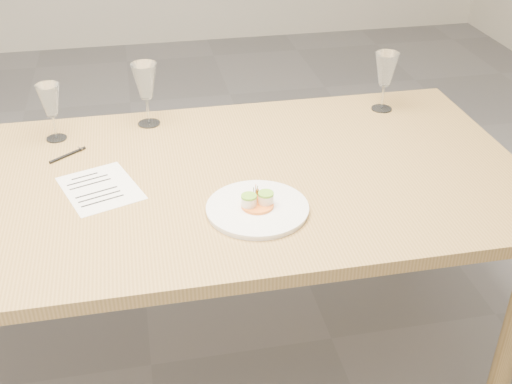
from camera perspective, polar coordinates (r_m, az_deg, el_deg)
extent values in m
plane|color=slate|center=(2.39, -9.30, -14.93)|extent=(7.00, 7.00, 0.00)
cube|color=#AC864B|center=(1.93, -11.15, 0.17)|extent=(2.40, 1.00, 0.04)
cylinder|color=#AC864B|center=(2.68, 13.55, 0.16)|extent=(0.07, 0.07, 0.71)
cylinder|color=white|center=(1.75, 0.13, -1.53)|extent=(0.28, 0.28, 0.01)
cylinder|color=white|center=(1.75, 0.13, -1.37)|extent=(0.28, 0.28, 0.01)
cylinder|color=orange|center=(1.75, 0.13, -1.20)|extent=(0.09, 0.09, 0.01)
cylinder|color=#FFF0D0|center=(1.73, -0.63, -0.82)|extent=(0.04, 0.04, 0.03)
cylinder|color=#FFF0D0|center=(1.74, 0.88, -0.59)|extent=(0.04, 0.04, 0.03)
cylinder|color=#84C336|center=(1.72, -0.63, -0.38)|extent=(0.04, 0.04, 0.01)
cylinder|color=#84C336|center=(1.74, 0.89, -0.15)|extent=(0.04, 0.04, 0.01)
cylinder|color=tan|center=(1.72, 2.20, -1.92)|extent=(0.04, 0.04, 0.00)
cube|color=white|center=(1.91, -13.67, 0.33)|extent=(0.27, 0.30, 0.00)
cube|color=black|center=(1.98, -14.99, 1.37)|extent=(0.08, 0.03, 0.00)
cube|color=black|center=(1.96, -14.75, 1.03)|extent=(0.12, 0.05, 0.00)
cube|color=black|center=(1.94, -14.50, 0.69)|extent=(0.12, 0.05, 0.00)
cube|color=black|center=(1.89, -14.00, -0.02)|extent=(0.12, 0.05, 0.00)
cube|color=black|center=(1.87, -13.74, -0.39)|extent=(0.12, 0.05, 0.00)
cube|color=black|center=(1.85, -13.47, -0.77)|extent=(0.12, 0.05, 0.00)
cylinder|color=black|center=(2.11, -16.40, 3.18)|extent=(0.11, 0.09, 0.01)
cube|color=silver|center=(2.13, -15.39, 3.79)|extent=(0.02, 0.02, 0.00)
cylinder|color=white|center=(2.24, -17.30, 4.58)|extent=(0.07, 0.07, 0.00)
cylinder|color=white|center=(2.22, -17.47, 5.56)|extent=(0.01, 0.01, 0.08)
cone|color=white|center=(2.18, -17.87, 7.77)|extent=(0.08, 0.08, 0.11)
cylinder|color=white|center=(2.27, -9.48, 6.03)|extent=(0.08, 0.08, 0.00)
cylinder|color=white|center=(2.25, -9.59, 7.15)|extent=(0.01, 0.01, 0.09)
cone|color=white|center=(2.21, -9.84, 9.68)|extent=(0.09, 0.09, 0.12)
cylinder|color=white|center=(2.39, 11.09, 7.29)|extent=(0.07, 0.07, 0.00)
cylinder|color=white|center=(2.37, 11.21, 8.32)|extent=(0.01, 0.01, 0.09)
cone|color=white|center=(2.34, 11.47, 10.65)|extent=(0.09, 0.09, 0.12)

